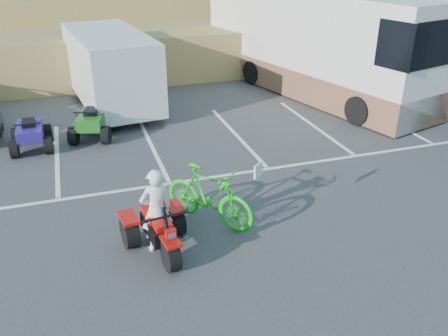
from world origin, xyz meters
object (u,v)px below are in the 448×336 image
object	(u,v)px
green_dirt_bike	(209,196)
red_trike_atv	(161,252)
rv_motorhome	(312,49)
quad_atv_green	(95,137)
cargo_trailer	(111,68)
quad_atv_blue	(33,149)
rider	(156,211)

from	to	relation	value
green_dirt_bike	red_trike_atv	bearing A→B (deg)	173.04
green_dirt_bike	rv_motorhome	size ratio (longest dim) A/B	0.20
red_trike_atv	quad_atv_green	size ratio (longest dim) A/B	1.06
cargo_trailer	quad_atv_blue	xyz separation A→B (m)	(-2.73, -3.24, -1.44)
rider	green_dirt_bike	size ratio (longest dim) A/B	0.79
red_trike_atv	rv_motorhome	size ratio (longest dim) A/B	0.15
rider	green_dirt_bike	xyz separation A→B (m)	(1.23, 0.61, -0.21)
quad_atv_blue	quad_atv_green	world-z (taller)	quad_atv_green
rider	cargo_trailer	bearing A→B (deg)	-98.48
red_trike_atv	quad_atv_green	xyz separation A→B (m)	(-0.79, 6.59, 0.00)
quad_atv_green	rv_motorhome	bearing A→B (deg)	31.81
cargo_trailer	quad_atv_green	size ratio (longest dim) A/B	3.72
red_trike_atv	green_dirt_bike	world-z (taller)	green_dirt_bike
rider	cargo_trailer	world-z (taller)	cargo_trailer
green_dirt_bike	rv_motorhome	bearing A→B (deg)	11.76
green_dirt_bike	quad_atv_green	bearing A→B (deg)	69.77
red_trike_atv	quad_atv_blue	distance (m)	6.75
quad_atv_blue	cargo_trailer	bearing A→B (deg)	49.26
quad_atv_green	quad_atv_blue	bearing A→B (deg)	-152.37
quad_atv_green	cargo_trailer	bearing A→B (deg)	88.32
red_trike_atv	cargo_trailer	bearing A→B (deg)	81.65
rv_motorhome	quad_atv_blue	bearing A→B (deg)	179.53
cargo_trailer	quad_atv_blue	size ratio (longest dim) A/B	3.91
quad_atv_blue	quad_atv_green	bearing A→B (deg)	10.62
rv_motorhome	quad_atv_blue	world-z (taller)	rv_motorhome
red_trike_atv	rv_motorhome	xyz separation A→B (m)	(7.89, 8.99, 1.67)
green_dirt_bike	quad_atv_green	size ratio (longest dim) A/B	1.38
quad_atv_green	red_trike_atv	bearing A→B (deg)	-66.79
red_trike_atv	rider	bearing A→B (deg)	90.00
rider	quad_atv_green	world-z (taller)	rider
rider	rv_motorhome	xyz separation A→B (m)	(7.91, 8.84, 0.80)
red_trike_atv	cargo_trailer	world-z (taller)	cargo_trailer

